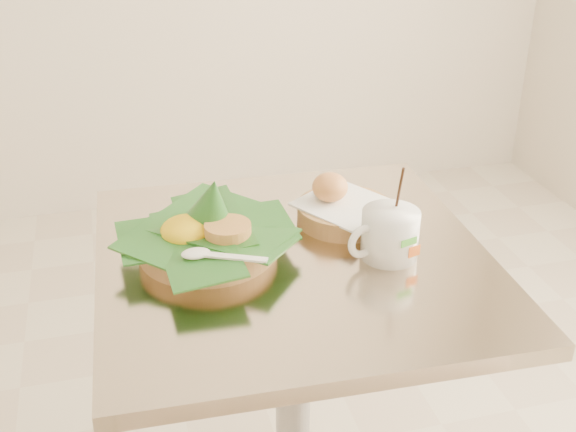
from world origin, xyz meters
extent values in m
cylinder|color=gray|center=(0.19, -0.02, 0.37)|extent=(0.07, 0.07, 0.69)
cube|color=beige|center=(0.19, -0.02, 0.73)|extent=(0.72, 0.72, 0.03)
cylinder|color=tan|center=(0.04, 0.03, 0.77)|extent=(0.25, 0.25, 0.04)
cone|color=#18541B|center=(0.05, 0.04, 0.84)|extent=(0.13, 0.15, 0.13)
ellipsoid|color=yellow|center=(0.00, 0.04, 0.80)|extent=(0.09, 0.09, 0.05)
cylinder|color=#CC9347|center=(0.07, 0.00, 0.81)|extent=(0.08, 0.08, 0.02)
cylinder|color=tan|center=(0.32, 0.09, 0.77)|extent=(0.18, 0.18, 0.04)
cube|color=white|center=(0.32, 0.09, 0.79)|extent=(0.22, 0.22, 0.01)
ellipsoid|color=#BE602B|center=(0.29, 0.10, 0.82)|extent=(0.07, 0.07, 0.06)
cylinder|color=white|center=(0.35, -0.06, 0.79)|extent=(0.10, 0.10, 0.09)
torus|color=white|center=(0.30, -0.08, 0.80)|extent=(0.07, 0.03, 0.06)
cylinder|color=#4D2B16|center=(0.35, -0.06, 0.84)|extent=(0.10, 0.10, 0.01)
cylinder|color=black|center=(0.37, -0.05, 0.86)|extent=(0.02, 0.05, 0.13)
cube|color=green|center=(0.37, -0.11, 0.80)|extent=(0.03, 0.01, 0.01)
cube|color=orange|center=(0.38, -0.11, 0.78)|extent=(0.02, 0.01, 0.02)
camera|label=1|loc=(-0.11, -1.10, 1.42)|focal=45.00mm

